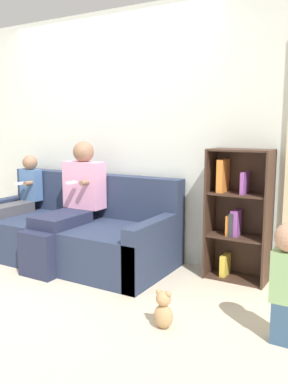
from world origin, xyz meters
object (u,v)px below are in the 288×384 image
at_px(toddler_standing, 287,276).
at_px(teddy_bear, 163,310).
at_px(bookshelf, 238,214).
at_px(couch, 74,233).
at_px(adult_seated, 70,202).
at_px(child_seated, 9,206).

distance_m(toddler_standing, teddy_bear, 0.84).
distance_m(toddler_standing, bookshelf, 1.15).
bearing_deg(toddler_standing, couch, 164.49).
height_order(adult_seated, child_seated, adult_seated).
relative_size(couch, child_seated, 2.04).
xyz_separation_m(adult_seated, teddy_bear, (1.44, -0.73, -0.49)).
relative_size(adult_seated, teddy_bear, 4.41).
bearing_deg(adult_seated, bookshelf, 15.77).
xyz_separation_m(couch, child_seated, (-0.76, -0.16, 0.24)).
relative_size(adult_seated, toddler_standing, 1.55).
height_order(child_seated, teddy_bear, child_seated).
bearing_deg(child_seated, toddler_standing, -8.67).
bearing_deg(child_seated, bookshelf, 11.93).
xyz_separation_m(adult_seated, child_seated, (-0.81, -0.06, -0.10)).
bearing_deg(child_seated, couch, 12.24).
bearing_deg(adult_seated, toddler_standing, -13.27).
bearing_deg(teddy_bear, adult_seated, 153.00).
distance_m(child_seated, toddler_standing, 3.04).
height_order(adult_seated, teddy_bear, adult_seated).
relative_size(child_seated, teddy_bear, 3.78).
bearing_deg(child_seated, teddy_bear, -16.70).
height_order(couch, adult_seated, adult_seated).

